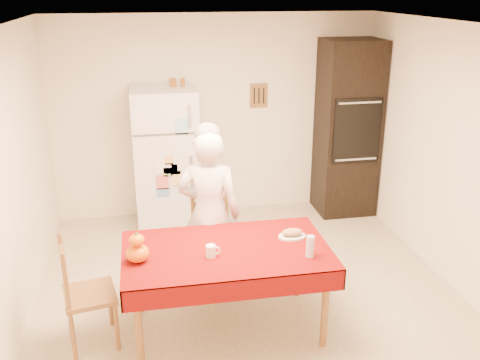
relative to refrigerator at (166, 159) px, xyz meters
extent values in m
plane|color=tan|center=(0.65, -1.88, -0.85)|extent=(4.50, 4.50, 0.00)
cube|color=white|center=(0.65, 0.37, 0.40)|extent=(4.00, 0.02, 2.50)
cube|color=white|center=(0.65, -4.13, 0.40)|extent=(4.00, 0.02, 2.50)
cube|color=white|center=(-1.35, -1.88, 0.40)|extent=(0.02, 4.50, 2.50)
cube|color=white|center=(2.65, -1.88, 0.40)|extent=(0.02, 4.50, 2.50)
cube|color=white|center=(0.65, -1.88, 1.65)|extent=(4.00, 4.50, 0.02)
cube|color=brown|center=(1.20, 0.36, 0.65)|extent=(0.22, 0.02, 0.30)
cube|color=white|center=(0.00, 0.00, 0.00)|extent=(0.75, 0.70, 1.70)
cube|color=silver|center=(0.26, -0.37, 0.60)|extent=(0.03, 0.03, 0.25)
cube|color=silver|center=(0.26, -0.37, -0.15)|extent=(0.03, 0.03, 0.60)
cube|color=black|center=(2.28, 0.05, 0.25)|extent=(0.70, 0.60, 2.20)
cube|color=black|center=(2.28, -0.26, 0.30)|extent=(0.59, 0.02, 0.80)
cylinder|color=brown|center=(-0.38, -2.62, -0.50)|extent=(0.06, 0.06, 0.71)
cylinder|color=brown|center=(-0.38, -1.84, -0.50)|extent=(0.06, 0.06, 0.71)
cylinder|color=brown|center=(1.10, -2.62, -0.50)|extent=(0.06, 0.06, 0.71)
cylinder|color=brown|center=(1.10, -1.84, -0.50)|extent=(0.06, 0.06, 0.71)
cube|color=brown|center=(0.36, -2.23, -0.12)|extent=(1.60, 0.90, 0.04)
cube|color=#540405|center=(0.36, -2.23, -0.09)|extent=(1.70, 1.00, 0.01)
cylinder|color=brown|center=(0.26, -1.77, -0.64)|extent=(0.04, 0.04, 0.43)
cylinder|color=brown|center=(0.17, -1.44, -0.64)|extent=(0.04, 0.04, 0.43)
cylinder|color=brown|center=(0.61, -1.66, -0.64)|extent=(0.04, 0.04, 0.43)
cylinder|color=brown|center=(0.51, -1.34, -0.64)|extent=(0.04, 0.04, 0.43)
cube|color=brown|center=(0.39, -1.55, -0.40)|extent=(0.52, 0.50, 0.04)
cube|color=brown|center=(0.34, -1.39, -0.15)|extent=(0.35, 0.13, 0.50)
cylinder|color=brown|center=(-0.56, -2.37, -0.64)|extent=(0.04, 0.04, 0.43)
cylinder|color=brown|center=(-0.89, -2.43, -0.64)|extent=(0.04, 0.04, 0.43)
cylinder|color=brown|center=(-0.63, -2.01, -0.64)|extent=(0.04, 0.04, 0.43)
cylinder|color=brown|center=(-0.96, -2.07, -0.64)|extent=(0.04, 0.04, 0.43)
cube|color=brown|center=(-0.76, -2.22, -0.40)|extent=(0.47, 0.49, 0.04)
cube|color=brown|center=(-0.93, -2.25, -0.15)|extent=(0.10, 0.36, 0.50)
imported|color=silver|center=(0.30, -1.61, -0.04)|extent=(0.68, 0.54, 1.62)
cylinder|color=white|center=(0.22, -2.34, -0.04)|extent=(0.08, 0.08, 0.10)
ellipsoid|color=#D05104|center=(-0.35, -2.31, -0.02)|extent=(0.19, 0.19, 0.14)
ellipsoid|color=#D84405|center=(-0.35, -2.31, 0.10)|extent=(0.12, 0.12, 0.09)
cylinder|color=silver|center=(1.00, -2.47, 0.00)|extent=(0.07, 0.07, 0.18)
cylinder|color=white|center=(0.95, -2.12, -0.08)|extent=(0.24, 0.24, 0.02)
ellipsoid|color=tan|center=(0.95, -2.12, -0.04)|extent=(0.18, 0.10, 0.06)
cylinder|color=#8D5419|center=(0.11, 0.05, 0.90)|extent=(0.05, 0.05, 0.10)
cylinder|color=#934E1A|center=(0.14, 0.05, 0.90)|extent=(0.05, 0.05, 0.10)
cylinder|color=brown|center=(0.23, 0.05, 0.90)|extent=(0.05, 0.05, 0.10)
camera|label=1|loc=(-0.25, -6.11, 1.97)|focal=40.00mm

